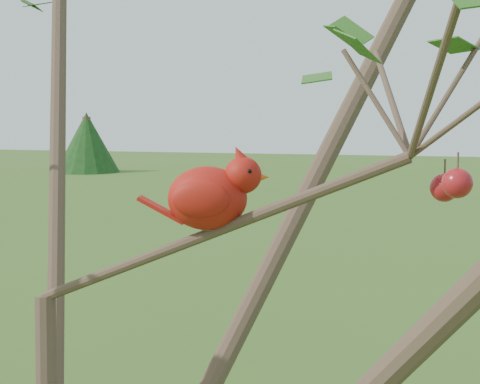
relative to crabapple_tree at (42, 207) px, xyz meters
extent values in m
sphere|color=maroon|center=(0.59, 0.04, 0.05)|extent=(0.04, 0.04, 0.04)
sphere|color=maroon|center=(0.57, 0.11, 0.03)|extent=(0.04, 0.04, 0.04)
ellipsoid|color=#B21C0F|center=(0.22, 0.10, 0.01)|extent=(0.14, 0.11, 0.10)
sphere|color=#B21C0F|center=(0.28, 0.11, 0.05)|extent=(0.07, 0.07, 0.06)
cone|color=#B21C0F|center=(0.27, 0.11, 0.07)|extent=(0.05, 0.04, 0.04)
cone|color=#D85914|center=(0.31, 0.12, 0.04)|extent=(0.03, 0.02, 0.02)
ellipsoid|color=black|center=(0.30, 0.11, 0.04)|extent=(0.02, 0.03, 0.03)
cube|color=#B21C0F|center=(0.15, 0.09, -0.01)|extent=(0.08, 0.04, 0.04)
ellipsoid|color=#B21C0F|center=(0.21, 0.14, 0.01)|extent=(0.09, 0.04, 0.06)
ellipsoid|color=#B21C0F|center=(0.23, 0.06, 0.01)|extent=(0.09, 0.04, 0.06)
cylinder|color=#493427|center=(-13.11, 24.90, -1.04)|extent=(0.32, 0.32, 2.15)
cone|color=#133412|center=(-13.11, 24.90, -0.95)|extent=(2.51, 2.51, 2.33)
camera|label=1|loc=(0.58, -0.95, 0.14)|focal=55.00mm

